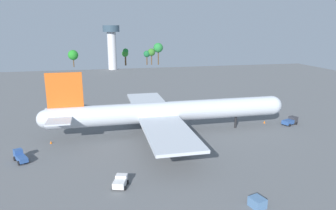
% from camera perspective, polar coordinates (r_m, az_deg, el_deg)
% --- Properties ---
extents(ground_plane, '(279.82, 279.82, 0.00)m').
position_cam_1_polar(ground_plane, '(88.97, 0.00, -5.11)').
color(ground_plane, slate).
extents(cargo_airplane, '(69.95, 55.80, 18.19)m').
position_cam_1_polar(cargo_airplane, '(86.98, -0.37, -1.30)').
color(cargo_airplane, silver).
rests_on(cargo_airplane, ground_plane).
extents(fuel_truck, '(3.95, 5.30, 2.45)m').
position_cam_1_polar(fuel_truck, '(78.12, -25.50, -8.53)').
color(fuel_truck, '#2D5193').
rests_on(fuel_truck, ground_plane).
extents(cargo_loader, '(2.98, 5.32, 2.48)m').
position_cam_1_polar(cargo_loader, '(118.56, -15.92, -0.07)').
color(cargo_loader, silver).
rests_on(cargo_loader, ground_plane).
extents(maintenance_van, '(3.46, 4.28, 1.88)m').
position_cam_1_polar(maintenance_van, '(61.29, -8.75, -13.73)').
color(maintenance_van, silver).
rests_on(maintenance_van, ground_plane).
extents(baggage_tug, '(5.74, 4.08, 2.29)m').
position_cam_1_polar(baggage_tug, '(103.10, 21.57, -2.73)').
color(baggage_tug, '#333338').
rests_on(baggage_tug, ground_plane).
extents(cargo_container_fore, '(2.75, 3.01, 1.67)m').
position_cam_1_polar(cargo_container_fore, '(56.71, 16.09, -16.84)').
color(cargo_container_fore, '#4C729E').
rests_on(cargo_container_fore, ground_plane).
extents(safety_cone_nose, '(0.57, 0.57, 0.81)m').
position_cam_1_polar(safety_cone_nose, '(101.91, 17.29, -2.99)').
color(safety_cone_nose, orange).
rests_on(safety_cone_nose, ground_plane).
extents(safety_cone_tail, '(0.52, 0.52, 0.74)m').
position_cam_1_polar(safety_cone_tail, '(86.48, -20.70, -6.41)').
color(safety_cone_tail, orange).
rests_on(safety_cone_tail, ground_plane).
extents(control_tower, '(11.20, 11.20, 29.88)m').
position_cam_1_polar(control_tower, '(219.24, -10.31, 11.22)').
color(control_tower, silver).
rests_on(control_tower, ground_plane).
extents(tree_line_backdrop, '(71.10, 7.39, 16.75)m').
position_cam_1_polar(tree_line_backdrop, '(241.01, -7.60, 9.62)').
color(tree_line_backdrop, '#51381E').
rests_on(tree_line_backdrop, ground_plane).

